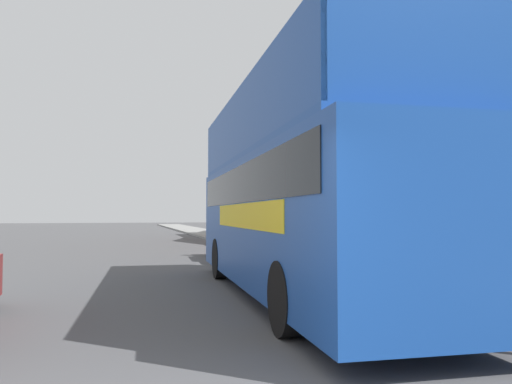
{
  "coord_description": "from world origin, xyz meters",
  "views": [
    {
      "loc": [
        -0.52,
        -3.19,
        1.65
      ],
      "look_at": [
        1.83,
        5.42,
        2.04
      ],
      "focal_mm": 35.0,
      "sensor_mm": 36.0,
      "label": 1
    }
  ],
  "objects": [
    {
      "name": "ground_plane",
      "position": [
        0.0,
        21.0,
        0.0
      ],
      "size": [
        144.0,
        144.0,
        0.0
      ],
      "primitive_type": "plane",
      "color": "#4C4C4F"
    },
    {
      "name": "sidewalk",
      "position": [
        6.34,
        18.0,
        0.07
      ],
      "size": [
        3.13,
        108.0,
        0.14
      ],
      "color": "gray",
      "rests_on": "ground_plane"
    },
    {
      "name": "brick_terrace_rear",
      "position": [
        10.91,
        23.92,
        4.37
      ],
      "size": [
        6.0,
        20.37,
        8.74
      ],
      "color": "brown",
      "rests_on": "ground_plane"
    },
    {
      "name": "tour_bus",
      "position": [
        2.89,
        6.3,
        1.78
      ],
      "size": [
        2.91,
        10.36,
        4.1
      ],
      "rotation": [
        0.0,
        0.0,
        -0.05
      ],
      "color": "#19479E",
      "rests_on": "ground_plane"
    },
    {
      "name": "parked_car_ahead_of_bus",
      "position": [
        3.64,
        14.45,
        0.66
      ],
      "size": [
        2.02,
        4.43,
        1.37
      ],
      "rotation": [
        0.0,
        0.0,
        -0.06
      ],
      "color": "#9E9EA3",
      "rests_on": "ground_plane"
    },
    {
      "name": "lamp_post_nearest",
      "position": [
        5.23,
        5.78,
        3.72
      ],
      "size": [
        0.35,
        0.35,
        5.26
      ],
      "color": "black",
      "rests_on": "sidewalk"
    },
    {
      "name": "lamp_post_second",
      "position": [
        5.35,
        13.96,
        3.68
      ],
      "size": [
        0.35,
        0.35,
        5.19
      ],
      "color": "black",
      "rests_on": "sidewalk"
    },
    {
      "name": "litter_bin",
      "position": [
        6.08,
        4.79,
        0.61
      ],
      "size": [
        0.48,
        0.48,
        0.87
      ],
      "color": "black",
      "rests_on": "sidewalk"
    }
  ]
}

